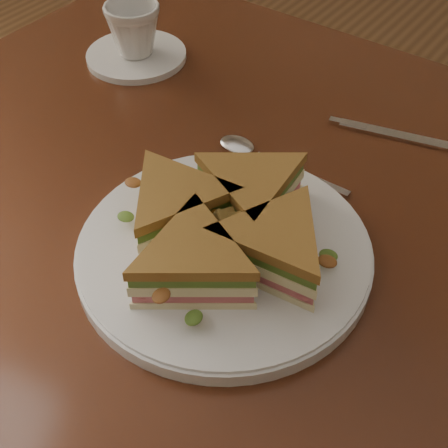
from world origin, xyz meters
name	(u,v)px	position (x,y,z in m)	size (l,w,h in m)	color
table	(297,266)	(0.00, 0.00, 0.65)	(1.20, 0.80, 0.75)	#35170C
plate	(224,252)	(-0.03, -0.11, 0.76)	(0.31, 0.31, 0.02)	white
sandwich_wedges	(224,227)	(-0.03, -0.11, 0.80)	(0.27, 0.27, 0.06)	#FFF3BC
crisps_mound	(224,230)	(-0.03, -0.11, 0.79)	(0.09, 0.09, 0.05)	#B56517
spoon	(252,152)	(-0.11, 0.05, 0.75)	(0.18, 0.03, 0.01)	silver
knife	(404,137)	(0.04, 0.19, 0.75)	(0.21, 0.07, 0.00)	silver
saucer	(136,56)	(-0.38, 0.14, 0.76)	(0.15, 0.15, 0.01)	white
coffee_cup	(134,29)	(-0.38, 0.14, 0.80)	(0.08, 0.08, 0.08)	white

